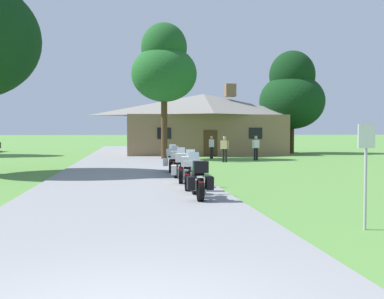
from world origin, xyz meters
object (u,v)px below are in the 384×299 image
at_px(motorcycle_green_nearest_to_camera, 198,180).
at_px(metal_signpost_roadside, 366,163).
at_px(bystander_white_shirt_beside_signpost, 256,147).
at_px(motorcycle_orange_second_in_row, 189,172).
at_px(motorcycle_blue_farthest_in_row, 171,160).
at_px(motorcycle_red_third_in_row, 181,168).
at_px(motorcycle_black_fourth_in_row, 175,164).
at_px(tree_right_of_lodge, 292,94).
at_px(tree_by_lodge_front, 164,66).
at_px(bystander_white_shirt_near_lodge, 212,146).
at_px(bystander_tan_shirt_by_tree, 225,148).

height_order(motorcycle_green_nearest_to_camera, metal_signpost_roadside, metal_signpost_roadside).
bearing_deg(bystander_white_shirt_beside_signpost, metal_signpost_roadside, -113.82).
xyz_separation_m(motorcycle_orange_second_in_row, motorcycle_blue_farthest_in_row, (-0.00, 6.65, -0.01)).
height_order(motorcycle_red_third_in_row, motorcycle_black_fourth_in_row, same).
bearing_deg(tree_right_of_lodge, tree_by_lodge_front, -147.08).
distance_m(motorcycle_red_third_in_row, metal_signpost_roadside, 9.34).
height_order(motorcycle_orange_second_in_row, motorcycle_black_fourth_in_row, same).
bearing_deg(bystander_white_shirt_near_lodge, motorcycle_blue_farthest_in_row, 22.32).
bearing_deg(metal_signpost_roadside, tree_by_lodge_front, 95.33).
bearing_deg(tree_by_lodge_front, motorcycle_green_nearest_to_camera, -91.39).
xyz_separation_m(motorcycle_blue_farthest_in_row, bystander_white_shirt_near_lodge, (3.98, 11.60, 0.32)).
bearing_deg(motorcycle_blue_farthest_in_row, motorcycle_red_third_in_row, -82.33).
bearing_deg(motorcycle_orange_second_in_row, motorcycle_black_fourth_in_row, 101.41).
xyz_separation_m(motorcycle_black_fourth_in_row, tree_right_of_lodge, (12.73, 21.35, 4.82)).
height_order(motorcycle_black_fourth_in_row, tree_by_lodge_front, tree_by_lodge_front).
distance_m(bystander_tan_shirt_by_tree, tree_by_lodge_front, 7.60).
bearing_deg(metal_signpost_roadside, motorcycle_red_third_in_row, 107.42).
relative_size(motorcycle_green_nearest_to_camera, motorcycle_red_third_in_row, 1.00).
height_order(tree_by_lodge_front, tree_right_of_lodge, tree_by_lodge_front).
bearing_deg(motorcycle_blue_farthest_in_row, motorcycle_orange_second_in_row, -81.83).
relative_size(motorcycle_orange_second_in_row, tree_right_of_lodge, 0.22).
bearing_deg(motorcycle_red_third_in_row, motorcycle_orange_second_in_row, -82.25).
height_order(motorcycle_orange_second_in_row, tree_right_of_lodge, tree_right_of_lodge).
bearing_deg(motorcycle_blue_farthest_in_row, motorcycle_black_fourth_in_row, -82.80).
bearing_deg(tree_by_lodge_front, motorcycle_red_third_in_row, -91.83).
xyz_separation_m(motorcycle_black_fourth_in_row, bystander_tan_shirt_by_tree, (4.17, 9.92, 0.33)).
xyz_separation_m(bystander_white_shirt_near_lodge, tree_right_of_lodge, (8.72, 7.38, 4.51)).
bearing_deg(bystander_white_shirt_beside_signpost, motorcycle_blue_farthest_in_row, -139.89).
bearing_deg(motorcycle_black_fourth_in_row, motorcycle_orange_second_in_row, -84.67).
xyz_separation_m(bystander_white_shirt_near_lodge, metal_signpost_roadside, (-1.23, -25.06, 0.42)).
height_order(motorcycle_green_nearest_to_camera, bystander_white_shirt_beside_signpost, bystander_white_shirt_beside_signpost).
bearing_deg(bystander_white_shirt_near_lodge, bystander_tan_shirt_by_tree, 43.42).
relative_size(motorcycle_blue_farthest_in_row, bystander_white_shirt_beside_signpost, 1.23).
xyz_separation_m(motorcycle_orange_second_in_row, bystander_white_shirt_beside_signpost, (6.67, 15.88, 0.33)).
distance_m(bystander_white_shirt_beside_signpost, bystander_tan_shirt_by_tree, 3.05).
height_order(motorcycle_orange_second_in_row, bystander_tan_shirt_by_tree, bystander_tan_shirt_by_tree).
bearing_deg(motorcycle_blue_farthest_in_row, tree_by_lodge_front, 95.76).
bearing_deg(bystander_white_shirt_near_lodge, motorcycle_black_fourth_in_row, 25.21).
xyz_separation_m(motorcycle_black_fourth_in_row, motorcycle_blue_farthest_in_row, (0.04, 2.38, -0.01)).
height_order(motorcycle_blue_farthest_in_row, tree_by_lodge_front, tree_by_lodge_front).
bearing_deg(motorcycle_red_third_in_row, tree_by_lodge_front, 94.80).
relative_size(motorcycle_green_nearest_to_camera, tree_right_of_lodge, 0.22).
distance_m(motorcycle_red_third_in_row, motorcycle_black_fourth_in_row, 2.20).
distance_m(motorcycle_black_fourth_in_row, metal_signpost_roadside, 11.45).
distance_m(motorcycle_orange_second_in_row, tree_right_of_lodge, 29.00).
bearing_deg(bystander_white_shirt_near_lodge, motorcycle_red_third_in_row, 27.30).
bearing_deg(motorcycle_orange_second_in_row, tree_right_of_lodge, 74.50).
bearing_deg(bystander_white_shirt_beside_signpost, bystander_tan_shirt_by_tree, -160.61).
relative_size(motorcycle_orange_second_in_row, bystander_tan_shirt_by_tree, 1.23).
height_order(motorcycle_red_third_in_row, bystander_white_shirt_beside_signpost, bystander_white_shirt_beside_signpost).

